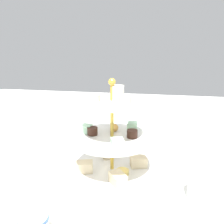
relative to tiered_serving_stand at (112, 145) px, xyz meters
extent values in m
plane|color=white|center=(0.00, 0.00, -0.09)|extent=(2.40, 2.40, 0.00)
cylinder|color=white|center=(0.00, 0.00, -0.08)|extent=(0.28, 0.28, 0.01)
cylinder|color=white|center=(0.00, 0.00, 0.02)|extent=(0.23, 0.23, 0.01)
cylinder|color=white|center=(0.00, 0.00, 0.13)|extent=(0.18, 0.18, 0.01)
cylinder|color=gold|center=(0.00, 0.00, 0.05)|extent=(0.01, 0.01, 0.27)
sphere|color=gold|center=(0.00, 0.00, 0.18)|extent=(0.02, 0.02, 0.02)
cube|color=beige|center=(-0.03, 0.08, -0.06)|extent=(0.05, 0.06, 0.03)
cube|color=beige|center=(-0.08, -0.03, -0.06)|extent=(0.05, 0.04, 0.03)
cube|color=beige|center=(0.03, -0.08, -0.06)|extent=(0.06, 0.06, 0.03)
cube|color=beige|center=(0.08, 0.03, -0.06)|extent=(0.06, 0.05, 0.03)
cylinder|color=#E5C660|center=(0.03, -0.03, -0.07)|extent=(0.04, 0.04, 0.01)
cylinder|color=#381E14|center=(-0.06, 0.00, 0.04)|extent=(0.03, 0.03, 0.02)
cylinder|color=#381E14|center=(0.06, 0.00, 0.04)|extent=(0.03, 0.03, 0.02)
cube|color=#B2E5BC|center=(0.05, 0.06, 0.04)|extent=(0.03, 0.03, 0.02)
cube|color=#B2E5BC|center=(-0.08, 0.01, 0.04)|extent=(0.03, 0.03, 0.02)
cube|color=#B2E5BC|center=(0.03, -0.08, 0.04)|extent=(0.04, 0.04, 0.02)
sphere|color=gold|center=(0.00, 0.04, 0.04)|extent=(0.02, 0.02, 0.02)
cylinder|color=beige|center=(-0.05, -0.02, 0.14)|extent=(0.03, 0.03, 0.02)
cylinder|color=beige|center=(0.04, -0.03, 0.14)|extent=(0.03, 0.03, 0.02)
cylinder|color=beige|center=(0.01, 0.05, 0.14)|extent=(0.03, 0.03, 0.02)
cylinder|color=white|center=(0.01, 0.01, 0.15)|extent=(0.04, 0.04, 0.04)
cube|color=silver|center=(-0.04, -0.03, 0.13)|extent=(0.09, 0.04, 0.00)
cube|color=silver|center=(0.04, -0.03, 0.13)|extent=(0.08, 0.05, 0.00)
cylinder|color=silver|center=(-0.22, 0.17, -0.02)|extent=(0.07, 0.07, 0.14)
cylinder|color=#4772B2|center=(-0.10, -0.28, -0.04)|extent=(0.06, 0.06, 0.01)
cube|color=silver|center=(0.16, 0.29, -0.08)|extent=(0.15, 0.11, 0.00)
cylinder|color=silver|center=(0.23, -0.09, -0.04)|extent=(0.06, 0.06, 0.10)
camera|label=1|loc=(0.12, -0.61, 0.27)|focal=37.57mm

